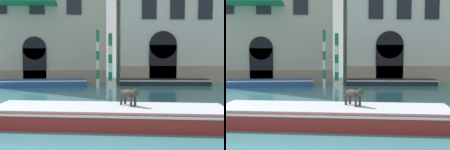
{
  "view_description": "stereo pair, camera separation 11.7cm",
  "coord_description": "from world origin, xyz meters",
  "views": [
    {
      "loc": [
        1.75,
        -6.01,
        2.62
      ],
      "look_at": [
        2.65,
        11.0,
        1.2
      ],
      "focal_mm": 50.0,
      "sensor_mm": 36.0,
      "label": 1
    },
    {
      "loc": [
        1.87,
        -6.02,
        2.62
      ],
      "look_at": [
        2.65,
        11.0,
        1.2
      ],
      "focal_mm": 50.0,
      "sensor_mm": 36.0,
      "label": 2
    }
  ],
  "objects": [
    {
      "name": "mooring_pole_1",
      "position": [
        2.7,
        14.19,
        1.85
      ],
      "size": [
        0.27,
        0.27,
        3.66
      ],
      "color": "white",
      "rests_on": "ground_plane"
    },
    {
      "name": "boat_moored_near_palazzo",
      "position": [
        -2.24,
        15.9,
        0.26
      ],
      "size": [
        6.77,
        1.62,
        0.49
      ],
      "rotation": [
        0.0,
        0.0,
        0.04
      ],
      "color": "#234C8C",
      "rests_on": "ground_plane"
    },
    {
      "name": "boat_foreground",
      "position": [
        2.18,
        4.59,
        0.34
      ],
      "size": [
        8.44,
        3.35,
        0.64
      ],
      "rotation": [
        0.0,
        0.0,
        -0.14
      ],
      "color": "maroon",
      "rests_on": "ground_plane"
    },
    {
      "name": "boat_moored_far",
      "position": [
        6.75,
        16.39,
        0.23
      ],
      "size": [
        6.61,
        1.91,
        0.43
      ],
      "rotation": [
        0.0,
        0.0,
        -0.07
      ],
      "color": "black",
      "rests_on": "ground_plane"
    },
    {
      "name": "dog_on_deck",
      "position": [
        2.92,
        4.7,
        1.07
      ],
      "size": [
        0.67,
        0.81,
        0.65
      ],
      "rotation": [
        0.0,
        0.0,
        -0.91
      ],
      "color": "#332D28",
      "rests_on": "boat_foreground"
    },
    {
      "name": "mooring_pole_0",
      "position": [
        1.89,
        15.01,
        1.98
      ],
      "size": [
        0.22,
        0.22,
        3.93
      ],
      "color": "white",
      "rests_on": "ground_plane"
    }
  ]
}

